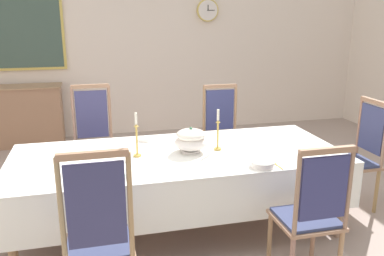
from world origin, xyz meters
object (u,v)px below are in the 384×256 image
(candlestick_east, at_px, (218,133))
(bowl_near_right, at_px, (262,163))
(spoon_secondary, at_px, (275,164))
(chair_north_b, at_px, (223,133))
(chair_south_a, at_px, (99,236))
(mounted_clock, at_px, (208,10))
(bowl_far_left, at_px, (145,139))
(chair_head_east, at_px, (358,154))
(soup_tureen, at_px, (191,140))
(bowl_near_left, at_px, (115,178))
(dining_table, at_px, (178,160))
(sideboard, at_px, (14,116))
(chair_north_a, at_px, (94,140))
(candlestick_west, at_px, (137,139))
(framed_painting, at_px, (25,29))
(chair_south_b, at_px, (311,213))
(spoon_primary, at_px, (100,180))

(candlestick_east, relative_size, bowl_near_right, 1.92)
(spoon_secondary, bearing_deg, chair_north_b, 86.23)
(chair_south_a, relative_size, mounted_clock, 3.32)
(chair_south_a, relative_size, bowl_far_left, 8.46)
(chair_head_east, bearing_deg, soup_tureen, 90.00)
(bowl_near_left, xyz_separation_m, mounted_clock, (1.79, 3.75, 1.23))
(bowl_far_left, bearing_deg, dining_table, -61.43)
(candlestick_east, bearing_deg, soup_tureen, 180.00)
(chair_head_east, xyz_separation_m, sideboard, (-3.73, 3.01, -0.12))
(dining_table, relative_size, chair_south_a, 2.43)
(chair_north_b, bearing_deg, chair_north_a, -0.14)
(chair_north_b, height_order, soup_tureen, chair_north_b)
(chair_head_east, distance_m, candlestick_east, 1.52)
(candlestick_west, distance_m, candlestick_east, 0.73)
(chair_north_a, relative_size, candlestick_west, 3.08)
(candlestick_west, distance_m, framed_painting, 3.60)
(chair_north_b, distance_m, candlestick_east, 1.12)
(spoon_secondary, bearing_deg, chair_south_a, -161.73)
(chair_north_a, distance_m, chair_south_b, 2.50)
(chair_head_east, bearing_deg, spoon_primary, 100.34)
(chair_head_east, relative_size, soup_tureen, 3.82)
(sideboard, bearing_deg, soup_tureen, 123.43)
(chair_south_a, distance_m, bowl_far_left, 1.53)
(chair_north_b, height_order, sideboard, chair_north_b)
(candlestick_west, xyz_separation_m, mounted_clock, (1.57, 3.26, 1.09))
(chair_north_b, height_order, chair_head_east, chair_north_b)
(soup_tureen, bearing_deg, candlestick_west, -180.00)
(chair_north_b, relative_size, spoon_secondary, 6.37)
(chair_south_b, distance_m, bowl_near_right, 0.57)
(chair_south_b, distance_m, bowl_far_left, 1.75)
(bowl_near_right, xyz_separation_m, bowl_far_left, (-0.82, 0.93, -0.01))
(chair_north_b, xyz_separation_m, candlestick_west, (-1.11, -1.01, 0.32))
(candlestick_west, relative_size, bowl_far_left, 2.77)
(chair_north_b, relative_size, spoon_primary, 6.37)
(candlestick_west, relative_size, sideboard, 0.27)
(chair_south_a, distance_m, spoon_secondary, 1.55)
(soup_tureen, bearing_deg, spoon_primary, -150.18)
(chair_head_east, xyz_separation_m, candlestick_east, (-1.49, 0.00, 0.32))
(bowl_near_right, height_order, mounted_clock, mounted_clock)
(soup_tureen, distance_m, sideboard, 3.63)
(chair_head_east, xyz_separation_m, spoon_secondary, (-1.14, -0.47, 0.17))
(chair_south_a, relative_size, chair_head_east, 1.06)
(bowl_near_right, bearing_deg, chair_north_b, 83.83)
(soup_tureen, distance_m, spoon_secondary, 0.77)
(dining_table, xyz_separation_m, bowl_near_right, (0.59, -0.49, 0.10))
(chair_south_a, relative_size, bowl_near_left, 7.26)
(bowl_near_left, bearing_deg, bowl_far_left, 69.27)
(bowl_near_left, distance_m, spoon_primary, 0.12)
(candlestick_west, bearing_deg, chair_south_b, -42.10)
(soup_tureen, bearing_deg, spoon_secondary, -37.98)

